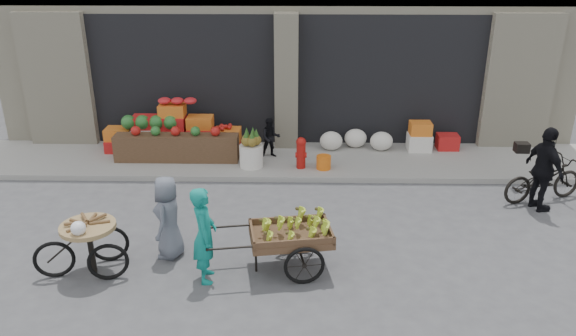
{
  "coord_description": "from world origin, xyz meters",
  "views": [
    {
      "loc": [
        0.29,
        -7.95,
        4.89
      ],
      "look_at": [
        0.11,
        1.16,
        1.1
      ],
      "focal_mm": 35.0,
      "sensor_mm": 36.0,
      "label": 1
    }
  ],
  "objects_px": {
    "orange_bucket": "(324,162)",
    "cyclist": "(544,170)",
    "seated_person": "(271,138)",
    "bicycle": "(543,179)",
    "tricycle_cart": "(89,240)",
    "pineapple_bin": "(251,156)",
    "banana_cart": "(288,233)",
    "fire_hydrant": "(301,151)",
    "vendor_grey": "(168,217)",
    "vendor_woman": "(204,235)"
  },
  "relations": [
    {
      "from": "seated_person",
      "to": "banana_cart",
      "type": "relative_size",
      "value": 0.42
    },
    {
      "from": "seated_person",
      "to": "cyclist",
      "type": "distance_m",
      "value": 5.77
    },
    {
      "from": "pineapple_bin",
      "to": "seated_person",
      "type": "bearing_deg",
      "value": 56.31
    },
    {
      "from": "pineapple_bin",
      "to": "fire_hydrant",
      "type": "relative_size",
      "value": 0.73
    },
    {
      "from": "pineapple_bin",
      "to": "seated_person",
      "type": "xyz_separation_m",
      "value": [
        0.4,
        0.6,
        0.21
      ]
    },
    {
      "from": "seated_person",
      "to": "cyclist",
      "type": "bearing_deg",
      "value": -34.17
    },
    {
      "from": "banana_cart",
      "to": "cyclist",
      "type": "xyz_separation_m",
      "value": [
        4.77,
        2.19,
        0.18
      ]
    },
    {
      "from": "pineapple_bin",
      "to": "cyclist",
      "type": "bearing_deg",
      "value": -17.27
    },
    {
      "from": "vendor_woman",
      "to": "tricycle_cart",
      "type": "xyz_separation_m",
      "value": [
        -1.8,
        0.15,
        -0.2
      ]
    },
    {
      "from": "banana_cart",
      "to": "bicycle",
      "type": "distance_m",
      "value": 5.61
    },
    {
      "from": "tricycle_cart",
      "to": "cyclist",
      "type": "bearing_deg",
      "value": 0.97
    },
    {
      "from": "seated_person",
      "to": "bicycle",
      "type": "xyz_separation_m",
      "value": [
        5.46,
        -1.96,
        -0.13
      ]
    },
    {
      "from": "vendor_woman",
      "to": "fire_hydrant",
      "type": "bearing_deg",
      "value": -26.82
    },
    {
      "from": "fire_hydrant",
      "to": "seated_person",
      "type": "bearing_deg",
      "value": 137.12
    },
    {
      "from": "orange_bucket",
      "to": "vendor_grey",
      "type": "height_order",
      "value": "vendor_grey"
    },
    {
      "from": "seated_person",
      "to": "vendor_grey",
      "type": "distance_m",
      "value": 4.41
    },
    {
      "from": "orange_bucket",
      "to": "seated_person",
      "type": "bearing_deg",
      "value": 149.74
    },
    {
      "from": "banana_cart",
      "to": "orange_bucket",
      "type": "bearing_deg",
      "value": 70.21
    },
    {
      "from": "tricycle_cart",
      "to": "bicycle",
      "type": "relative_size",
      "value": 0.85
    },
    {
      "from": "vendor_grey",
      "to": "cyclist",
      "type": "bearing_deg",
      "value": 111.82
    },
    {
      "from": "banana_cart",
      "to": "vendor_woman",
      "type": "distance_m",
      "value": 1.28
    },
    {
      "from": "orange_bucket",
      "to": "pineapple_bin",
      "type": "bearing_deg",
      "value": 176.42
    },
    {
      "from": "orange_bucket",
      "to": "vendor_grey",
      "type": "xyz_separation_m",
      "value": [
        -2.65,
        -3.47,
        0.43
      ]
    },
    {
      "from": "pineapple_bin",
      "to": "tricycle_cart",
      "type": "height_order",
      "value": "tricycle_cart"
    },
    {
      "from": "seated_person",
      "to": "tricycle_cart",
      "type": "xyz_separation_m",
      "value": [
        -2.56,
        -4.7,
        -0.02
      ]
    },
    {
      "from": "orange_bucket",
      "to": "banana_cart",
      "type": "height_order",
      "value": "banana_cart"
    },
    {
      "from": "orange_bucket",
      "to": "tricycle_cart",
      "type": "xyz_separation_m",
      "value": [
        -3.76,
        -4.0,
        0.3
      ]
    },
    {
      "from": "seated_person",
      "to": "bicycle",
      "type": "relative_size",
      "value": 0.54
    },
    {
      "from": "cyclist",
      "to": "pineapple_bin",
      "type": "bearing_deg",
      "value": 55.83
    },
    {
      "from": "fire_hydrant",
      "to": "vendor_grey",
      "type": "relative_size",
      "value": 0.51
    },
    {
      "from": "seated_person",
      "to": "banana_cart",
      "type": "xyz_separation_m",
      "value": [
        0.49,
        -4.55,
        0.06
      ]
    },
    {
      "from": "pineapple_bin",
      "to": "vendor_grey",
      "type": "relative_size",
      "value": 0.37
    },
    {
      "from": "bicycle",
      "to": "fire_hydrant",
      "type": "bearing_deg",
      "value": 57.72
    },
    {
      "from": "vendor_grey",
      "to": "bicycle",
      "type": "relative_size",
      "value": 0.81
    },
    {
      "from": "seated_person",
      "to": "cyclist",
      "type": "relative_size",
      "value": 0.56
    },
    {
      "from": "seated_person",
      "to": "banana_cart",
      "type": "distance_m",
      "value": 4.58
    },
    {
      "from": "banana_cart",
      "to": "fire_hydrant",
      "type": "bearing_deg",
      "value": 77.58
    },
    {
      "from": "pineapple_bin",
      "to": "fire_hydrant",
      "type": "height_order",
      "value": "fire_hydrant"
    },
    {
      "from": "pineapple_bin",
      "to": "orange_bucket",
      "type": "bearing_deg",
      "value": -3.58
    },
    {
      "from": "banana_cart",
      "to": "cyclist",
      "type": "bearing_deg",
      "value": 15.34
    },
    {
      "from": "orange_bucket",
      "to": "tricycle_cart",
      "type": "relative_size",
      "value": 0.22
    },
    {
      "from": "pineapple_bin",
      "to": "seated_person",
      "type": "height_order",
      "value": "seated_person"
    },
    {
      "from": "seated_person",
      "to": "vendor_woman",
      "type": "bearing_deg",
      "value": -108.82
    },
    {
      "from": "fire_hydrant",
      "to": "bicycle",
      "type": "relative_size",
      "value": 0.41
    },
    {
      "from": "orange_bucket",
      "to": "cyclist",
      "type": "distance_m",
      "value": 4.42
    },
    {
      "from": "seated_person",
      "to": "tricycle_cart",
      "type": "distance_m",
      "value": 5.35
    },
    {
      "from": "pineapple_bin",
      "to": "bicycle",
      "type": "bearing_deg",
      "value": -13.07
    },
    {
      "from": "pineapple_bin",
      "to": "banana_cart",
      "type": "bearing_deg",
      "value": -77.33
    },
    {
      "from": "fire_hydrant",
      "to": "cyclist",
      "type": "relative_size",
      "value": 0.43
    },
    {
      "from": "fire_hydrant",
      "to": "vendor_grey",
      "type": "xyz_separation_m",
      "value": [
        -2.15,
        -3.52,
        0.19
      ]
    }
  ]
}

